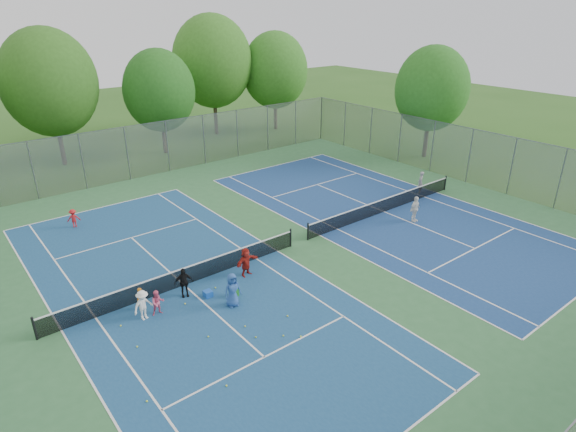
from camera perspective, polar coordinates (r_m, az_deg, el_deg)
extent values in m
plane|color=#2B581B|center=(26.55, 1.34, -3.25)|extent=(120.00, 120.00, 0.00)
cube|color=#306639|center=(26.55, 1.34, -3.24)|extent=(32.00, 32.00, 0.01)
cube|color=navy|center=(23.26, -12.19, -8.03)|extent=(10.97, 23.77, 0.01)
cube|color=navy|center=(31.08, 11.33, 0.49)|extent=(10.97, 23.77, 0.01)
cube|color=black|center=(23.03, -12.28, -7.10)|extent=(12.87, 0.10, 0.91)
cube|color=black|center=(30.91, 11.39, 1.24)|extent=(12.87, 0.10, 0.91)
cube|color=gray|center=(38.69, -14.09, 8.00)|extent=(32.00, 0.10, 4.00)
cube|color=gray|center=(37.45, 20.71, 6.66)|extent=(0.10, 32.00, 4.00)
cylinder|color=#443326|center=(43.34, -25.35, 7.99)|extent=(0.36, 0.36, 3.85)
ellipsoid|color=#2B5A1A|center=(42.50, -26.46, 13.97)|extent=(7.20, 7.20, 8.28)
cylinder|color=#443326|center=(44.00, -14.49, 9.26)|extent=(0.36, 0.36, 3.15)
ellipsoid|color=#205719|center=(43.25, -15.02, 14.16)|extent=(6.00, 6.00, 6.90)
cylinder|color=#443326|center=(49.59, -8.59, 11.95)|extent=(0.36, 0.36, 4.20)
ellipsoid|color=#32681E|center=(48.83, -8.96, 17.64)|extent=(7.60, 7.60, 8.74)
cylinder|color=#443326|center=(51.26, -1.49, 12.19)|extent=(0.36, 0.36, 3.50)
ellipsoid|color=#2F6A1E|center=(50.58, -1.55, 16.88)|extent=(6.60, 6.60, 7.59)
cylinder|color=#443326|center=(43.09, 16.06, 9.03)|extent=(0.36, 0.36, 3.50)
ellipsoid|color=#25611C|center=(42.31, 16.68, 14.26)|extent=(6.00, 6.00, 6.90)
cube|color=blue|center=(22.18, -9.47, -9.08)|extent=(0.36, 0.36, 0.30)
cube|color=#248427|center=(21.99, -6.32, -8.85)|extent=(0.32, 0.32, 0.52)
imported|color=orange|center=(21.80, -17.01, -9.38)|extent=(0.39, 0.26, 1.05)
imported|color=#E0577C|center=(21.27, -15.17, -9.88)|extent=(0.63, 0.53, 1.15)
imported|color=white|center=(21.07, -16.79, -10.09)|extent=(0.97, 0.67, 1.37)
imported|color=black|center=(22.12, -12.26, -7.72)|extent=(0.90, 0.58, 1.43)
imported|color=#295299|center=(21.10, -6.60, -8.72)|extent=(0.81, 0.56, 1.58)
imported|color=#A01E16|center=(23.29, -5.01, -5.45)|extent=(1.41, 0.66, 1.46)
imported|color=red|center=(30.89, -24.07, -0.25)|extent=(0.82, 0.60, 1.13)
imported|color=gray|center=(34.58, 15.42, 3.86)|extent=(0.68, 0.61, 1.55)
imported|color=white|center=(29.84, 14.82, 0.80)|extent=(0.99, 0.50, 1.62)
sphere|color=#F0F539|center=(21.27, -19.20, -12.22)|extent=(0.07, 0.07, 0.07)
sphere|color=#C6E034|center=(19.96, -17.45, -14.60)|extent=(0.07, 0.07, 0.07)
sphere|color=#ACCB2F|center=(19.60, -3.84, -14.18)|extent=(0.07, 0.07, 0.07)
sphere|color=yellow|center=(20.68, -0.06, -11.80)|extent=(0.07, 0.07, 0.07)
sphere|color=yellow|center=(17.68, -7.31, -19.37)|extent=(0.07, 0.07, 0.07)
sphere|color=#D8F538|center=(17.68, -16.37, -20.36)|extent=(0.07, 0.07, 0.07)
sphere|color=#B8D732|center=(19.84, -9.43, -13.96)|extent=(0.07, 0.07, 0.07)
sphere|color=#CDF438|center=(19.59, 1.52, -14.13)|extent=(0.07, 0.07, 0.07)
sphere|color=gold|center=(20.19, -5.11, -12.93)|extent=(0.07, 0.07, 0.07)
sphere|color=#D9E735|center=(22.76, -8.60, -8.44)|extent=(0.07, 0.07, 0.07)
sphere|color=#BAD230|center=(19.63, -0.56, -14.05)|extent=(0.07, 0.07, 0.07)
sphere|color=#F4F438|center=(21.89, -12.09, -10.17)|extent=(0.07, 0.07, 0.07)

